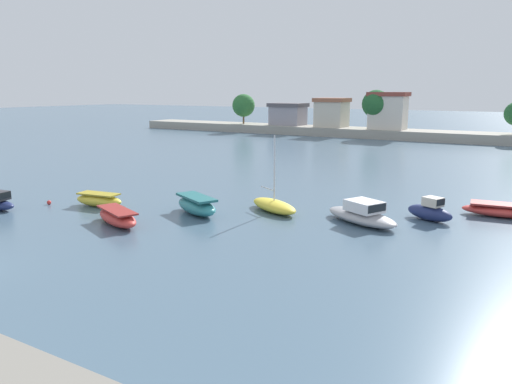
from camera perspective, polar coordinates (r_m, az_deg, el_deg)
name	(u,v)px	position (r m, az deg, el deg)	size (l,w,h in m)	color
moored_boat_1	(99,200)	(37.88, -17.37, -0.86)	(3.97, 1.94, 0.97)	yellow
moored_boat_2	(117,217)	(32.43, -15.43, -2.77)	(4.84, 3.16, 0.99)	#C63833
moored_boat_3	(197,205)	(34.13, -6.75, -1.52)	(4.75, 3.44, 1.24)	teal
moored_boat_4	(274,206)	(34.67, 2.04, -1.55)	(4.97, 3.76, 5.25)	yellow
moored_boat_5	(362,215)	(32.26, 11.92, -2.53)	(5.93, 4.36, 1.48)	#9E9EA3
moored_boat_6	(430,211)	(34.15, 19.12, -2.08)	(3.44, 2.36, 1.55)	navy
moored_boat_7	(505,211)	(37.01, 26.39, -1.92)	(5.52, 2.40, 0.87)	#C63833
mooring_buoy_3	(49,202)	(39.76, -22.40, -1.10)	(0.32, 0.32, 0.32)	red
distant_shoreline	(385,125)	(90.42, 14.45, 7.40)	(107.37, 6.96, 8.24)	#9E998C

